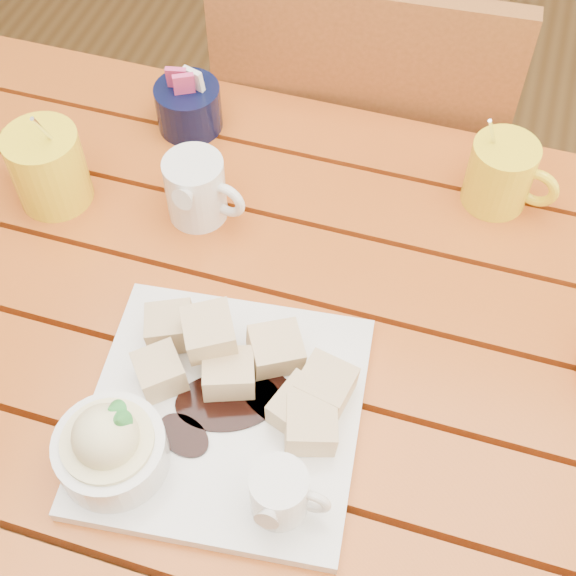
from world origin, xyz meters
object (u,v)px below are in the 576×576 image
(coffee_mug_right, at_px, (502,174))
(chair_far, at_px, (361,158))
(coffee_mug_left, at_px, (46,166))
(dessert_plate, at_px, (200,418))
(table, at_px, (251,376))

(coffee_mug_right, distance_m, chair_far, 0.44)
(coffee_mug_right, bearing_deg, coffee_mug_left, -151.03)
(dessert_plate, bearing_deg, chair_far, 88.19)
(chair_far, bearing_deg, coffee_mug_right, 126.95)
(table, distance_m, coffee_mug_left, 0.36)
(table, relative_size, coffee_mug_left, 7.77)
(chair_far, bearing_deg, table, 84.29)
(coffee_mug_right, bearing_deg, table, -117.77)
(coffee_mug_left, bearing_deg, chair_far, 73.61)
(table, xyz_separation_m, dessert_plate, (-0.00, -0.13, 0.14))
(table, xyz_separation_m, coffee_mug_right, (0.24, 0.28, 0.15))
(table, bearing_deg, coffee_mug_left, 157.90)
(coffee_mug_right, bearing_deg, chair_far, 143.57)
(table, distance_m, dessert_plate, 0.19)
(dessert_plate, relative_size, chair_far, 0.34)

